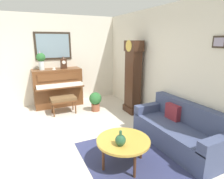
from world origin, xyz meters
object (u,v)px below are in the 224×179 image
(piano_bench, at_px, (63,100))
(flower_vase, at_px, (41,59))
(piano, at_px, (58,87))
(green_jug, at_px, (120,140))
(mantel_clock, at_px, (64,63))
(grandfather_clock, at_px, (133,79))
(couch, at_px, (179,130))
(coffee_table, at_px, (123,141))
(potted_plant, at_px, (95,100))
(teacup, at_px, (54,69))

(piano_bench, bearing_deg, flower_vase, -151.64)
(piano, xyz_separation_m, green_jug, (3.63, 0.29, -0.05))
(piano, xyz_separation_m, mantel_clock, (0.00, 0.22, 0.75))
(mantel_clock, xyz_separation_m, flower_vase, (-0.00, -0.64, 0.14))
(grandfather_clock, bearing_deg, piano, -130.11)
(couch, bearing_deg, coffee_table, -87.59)
(mantel_clock, height_order, potted_plant, mantel_clock)
(flower_vase, bearing_deg, piano, 90.15)
(grandfather_clock, xyz_separation_m, mantel_clock, (-1.52, -1.58, 0.38))
(flower_vase, bearing_deg, grandfather_clock, 55.72)
(mantel_clock, xyz_separation_m, teacup, (0.10, -0.31, -0.15))
(flower_vase, bearing_deg, green_jug, 11.06)
(couch, height_order, green_jug, couch)
(piano, xyz_separation_m, piano_bench, (0.77, -0.01, -0.19))
(coffee_table, relative_size, teacup, 7.59)
(flower_vase, bearing_deg, mantel_clock, 89.96)
(piano_bench, height_order, flower_vase, flower_vase)
(teacup, height_order, green_jug, teacup)
(piano, relative_size, potted_plant, 2.57)
(coffee_table, xyz_separation_m, potted_plant, (-2.52, 0.47, -0.10))
(mantel_clock, height_order, flower_vase, flower_vase)
(mantel_clock, distance_m, green_jug, 3.71)
(grandfather_clock, bearing_deg, teacup, -126.76)
(piano, distance_m, grandfather_clock, 2.39)
(piano_bench, xyz_separation_m, coffee_table, (2.73, 0.41, 0.02))
(flower_vase, relative_size, green_jug, 2.42)
(coffee_table, bearing_deg, piano_bench, -171.37)
(piano, bearing_deg, couch, 26.21)
(couch, relative_size, potted_plant, 3.39)
(piano, distance_m, mantel_clock, 0.78)
(couch, xyz_separation_m, flower_vase, (-3.45, -2.12, 1.17))
(coffee_table, relative_size, green_jug, 3.67)
(piano, relative_size, piano_bench, 2.06)
(grandfather_clock, height_order, mantel_clock, grandfather_clock)
(teacup, bearing_deg, coffee_table, 8.36)
(grandfather_clock, bearing_deg, piano_bench, -112.41)
(couch, height_order, coffee_table, couch)
(piano_bench, distance_m, coffee_table, 2.76)
(coffee_table, bearing_deg, grandfather_clock, 144.86)
(coffee_table, distance_m, potted_plant, 2.57)
(piano, relative_size, grandfather_clock, 0.71)
(piano_bench, height_order, coffee_table, piano_bench)
(piano_bench, xyz_separation_m, potted_plant, (0.21, 0.88, -0.08))
(piano, relative_size, flower_vase, 2.48)
(piano, relative_size, mantel_clock, 3.79)
(piano_bench, xyz_separation_m, couch, (2.68, 1.70, -0.09))
(coffee_table, distance_m, green_jug, 0.21)
(green_jug, bearing_deg, grandfather_clock, 144.27)
(piano, bearing_deg, potted_plant, 41.80)
(couch, bearing_deg, green_jug, -82.71)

